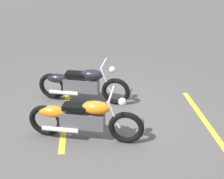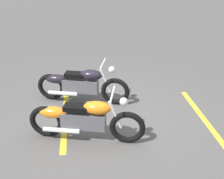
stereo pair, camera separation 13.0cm
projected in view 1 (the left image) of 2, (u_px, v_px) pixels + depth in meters
ground_plane at (101, 116)px, 6.00m from camera, size 60.00×60.00×0.00m
motorcycle_bright_foreground at (82, 118)px, 5.09m from camera, size 2.17×0.82×1.04m
motorcycle_dark_foreground at (81, 84)px, 6.41m from camera, size 2.15×0.86×1.04m
parking_stripe_near at (66, 108)px, 6.30m from camera, size 0.27×3.20×0.01m
parking_stripe_mid at (211, 129)px, 5.56m from camera, size 0.27×3.20×0.01m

